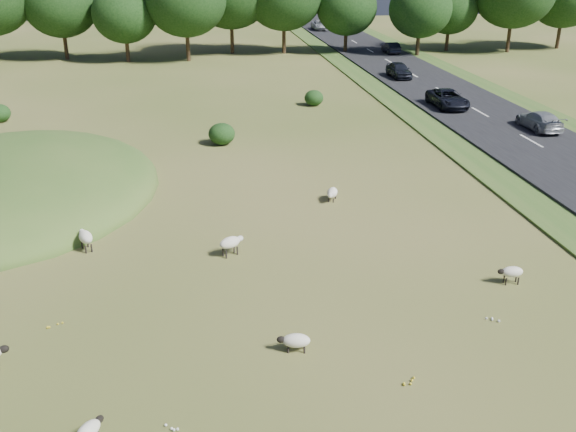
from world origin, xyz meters
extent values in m
plane|color=#3E561A|center=(0.00, 20.00, 0.00)|extent=(160.00, 160.00, 0.00)
ellipsoid|color=#33561E|center=(-12.00, 12.00, 0.00)|extent=(16.00, 20.00, 4.00)
cube|color=black|center=(20.00, 30.00, 0.12)|extent=(8.00, 150.00, 0.25)
cylinder|color=black|center=(-15.94, 56.24, 1.80)|extent=(0.44, 0.44, 3.61)
ellipsoid|color=black|center=(-15.94, 56.24, 6.21)|extent=(8.41, 8.41, 7.57)
cylinder|color=black|center=(-8.82, 53.43, 1.51)|extent=(0.44, 0.44, 3.02)
ellipsoid|color=black|center=(-8.82, 53.43, 5.20)|extent=(7.04, 7.04, 6.34)
cylinder|color=black|center=(-2.08, 52.98, 1.95)|extent=(0.44, 0.44, 3.90)
cylinder|color=black|center=(3.25, 57.90, 2.11)|extent=(0.44, 0.44, 4.22)
cylinder|color=black|center=(9.45, 56.94, 1.97)|extent=(0.44, 0.44, 3.94)
cylinder|color=black|center=(16.87, 56.01, 1.54)|extent=(0.44, 0.44, 3.09)
ellipsoid|color=black|center=(16.87, 56.01, 5.32)|extent=(7.20, 7.20, 6.48)
cylinder|color=black|center=(24.77, 52.46, 1.56)|extent=(0.44, 0.44, 3.12)
ellipsoid|color=black|center=(24.77, 52.46, 5.38)|extent=(7.29, 7.29, 6.56)
cylinder|color=black|center=(29.90, 56.26, 1.47)|extent=(0.44, 0.44, 2.93)
ellipsoid|color=black|center=(29.90, 56.26, 5.05)|extent=(6.84, 6.84, 6.16)
cylinder|color=black|center=(36.86, 53.95, 2.08)|extent=(0.44, 0.44, 4.16)
cylinder|color=black|center=(44.55, 55.89, 1.87)|extent=(0.44, 0.44, 3.74)
ellipsoid|color=black|center=(-0.14, 19.04, 0.71)|extent=(1.74, 1.74, 1.42)
ellipsoid|color=black|center=(7.91, 29.13, 0.64)|extent=(1.55, 1.55, 1.27)
ellipsoid|color=black|center=(-8.07, -4.27, 0.64)|extent=(0.36, 0.31, 0.25)
ellipsoid|color=beige|center=(4.90, 8.06, 0.43)|extent=(0.85, 1.08, 0.49)
ellipsoid|color=silver|center=(4.69, 7.59, 0.46)|extent=(0.34, 0.38, 0.25)
cylinder|color=black|center=(4.90, 7.76, 0.09)|extent=(0.07, 0.07, 0.18)
cylinder|color=black|center=(4.68, 7.86, 0.09)|extent=(0.07, 0.07, 0.18)
cylinder|color=black|center=(5.12, 8.27, 0.09)|extent=(0.07, 0.07, 0.18)
cylinder|color=black|center=(4.90, 8.37, 0.09)|extent=(0.07, 0.07, 0.18)
ellipsoid|color=beige|center=(-6.75, 3.90, 0.62)|extent=(0.87, 1.12, 0.51)
ellipsoid|color=silver|center=(-6.96, 4.39, 0.65)|extent=(0.35, 0.39, 0.26)
cylinder|color=black|center=(-6.98, 4.12, 0.18)|extent=(0.07, 0.07, 0.36)
cylinder|color=black|center=(-6.75, 4.21, 0.18)|extent=(0.07, 0.07, 0.36)
cylinder|color=black|center=(-6.75, 3.58, 0.18)|extent=(0.07, 0.07, 0.36)
cylinder|color=black|center=(-6.52, 3.68, 0.18)|extent=(0.07, 0.07, 0.36)
ellipsoid|color=beige|center=(-5.10, -8.04, 0.36)|extent=(0.82, 0.92, 0.42)
ellipsoid|color=black|center=(-4.85, -7.67, 0.39)|extent=(0.31, 0.33, 0.21)
cylinder|color=black|center=(-5.05, -7.78, 0.08)|extent=(0.06, 0.06, 0.15)
ellipsoid|color=beige|center=(9.88, -1.60, 0.52)|extent=(0.86, 0.49, 0.43)
ellipsoid|color=black|center=(9.43, -1.57, 0.55)|extent=(0.28, 0.22, 0.21)
cylinder|color=black|center=(9.63, -1.69, 0.15)|extent=(0.06, 0.06, 0.30)
cylinder|color=black|center=(9.64, -1.48, 0.15)|extent=(0.06, 0.06, 0.30)
cylinder|color=black|center=(10.12, -1.72, 0.15)|extent=(0.06, 0.06, 0.30)
cylinder|color=black|center=(10.13, -1.51, 0.15)|extent=(0.06, 0.06, 0.30)
ellipsoid|color=beige|center=(0.95, -4.79, 0.40)|extent=(0.96, 0.62, 0.46)
ellipsoid|color=black|center=(0.47, -4.72, 0.43)|extent=(0.32, 0.26, 0.23)
cylinder|color=black|center=(0.67, -4.86, 0.08)|extent=(0.07, 0.07, 0.17)
cylinder|color=black|center=(0.71, -4.64, 0.08)|extent=(0.07, 0.07, 0.17)
cylinder|color=black|center=(1.19, -4.95, 0.08)|extent=(0.07, 0.07, 0.17)
cylinder|color=black|center=(1.23, -4.73, 0.08)|extent=(0.07, 0.07, 0.17)
ellipsoid|color=beige|center=(-0.70, 2.47, 0.60)|extent=(1.09, 0.93, 0.49)
ellipsoid|color=silver|center=(-0.25, 2.73, 0.63)|extent=(0.39, 0.36, 0.25)
cylinder|color=black|center=(-0.52, 2.71, 0.18)|extent=(0.07, 0.07, 0.35)
cylinder|color=black|center=(-0.39, 2.51, 0.18)|extent=(0.07, 0.07, 0.35)
cylinder|color=black|center=(-1.00, 2.42, 0.18)|extent=(0.07, 0.07, 0.35)
cylinder|color=black|center=(-0.88, 2.22, 0.18)|extent=(0.07, 0.07, 0.35)
imported|color=#9B9EA2|center=(21.90, 18.65, 0.89)|extent=(1.78, 4.39, 1.27)
imported|color=black|center=(18.10, 38.62, 0.98)|extent=(1.72, 4.27, 1.45)
imported|color=black|center=(18.10, 25.99, 0.93)|extent=(2.24, 4.86, 1.35)
imported|color=black|center=(21.90, 53.63, 0.89)|extent=(1.35, 3.88, 1.28)
imported|color=#B2B6BA|center=(18.10, 77.73, 0.95)|extent=(2.31, 5.01, 1.39)
imported|color=white|center=(21.90, 86.99, 0.98)|extent=(2.04, 5.02, 1.46)
camera|label=1|loc=(-1.89, -21.92, 12.05)|focal=40.00mm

